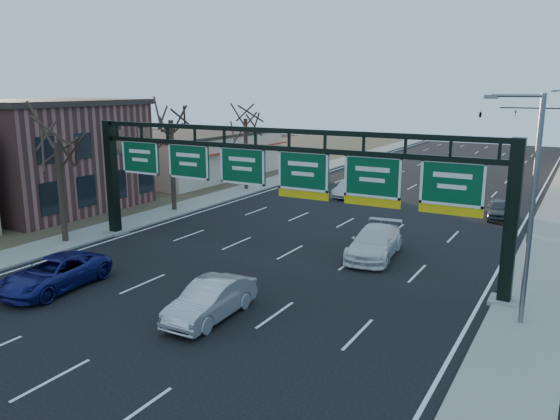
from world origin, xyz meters
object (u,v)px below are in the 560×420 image
Objects in this scene: sign_gantry at (275,177)px; car_white_wagon at (375,242)px; car_blue_suv at (55,273)px; car_silver_sedan at (211,300)px.

sign_gantry reaches higher than car_white_wagon.
car_blue_suv is (-6.91, -8.49, -3.87)m from sign_gantry.
car_blue_suv is 16.47m from car_white_wagon.
sign_gantry reaches higher than car_blue_suv.
car_white_wagon is at bearing 73.57° from car_silver_sedan.
car_blue_suv is at bearing -129.15° from sign_gantry.
car_white_wagon is (4.29, 3.58, -3.81)m from sign_gantry.
car_blue_suv is at bearing -175.38° from car_silver_sedan.
car_white_wagon reaches higher than car_blue_suv.
car_silver_sedan is 11.51m from car_white_wagon.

